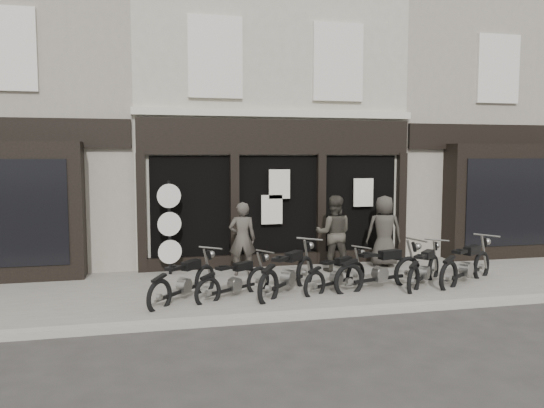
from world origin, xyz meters
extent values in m
plane|color=#2D2B28|center=(0.00, 0.00, 0.00)|extent=(90.00, 90.00, 0.00)
cube|color=slate|center=(0.00, 0.90, 0.06)|extent=(30.00, 4.20, 0.12)
cube|color=gray|center=(0.00, -1.25, 0.07)|extent=(30.00, 0.25, 0.13)
cube|color=#B9B39F|center=(0.00, 6.00, 4.10)|extent=(7.20, 6.00, 8.20)
cube|color=black|center=(0.00, 2.92, 3.45)|extent=(7.10, 0.18, 0.90)
cube|color=black|center=(0.00, 2.98, 1.50)|extent=(6.50, 0.10, 2.95)
cube|color=black|center=(0.00, 2.91, 0.22)|extent=(7.10, 0.20, 0.44)
cube|color=beige|center=(0.00, 2.95, 4.05)|extent=(7.30, 0.22, 0.18)
cube|color=silver|center=(-1.60, 2.95, 5.40)|extent=(1.35, 0.12, 2.00)
cube|color=black|center=(-1.60, 2.98, 5.40)|extent=(1.05, 0.06, 1.70)
cube|color=silver|center=(1.60, 2.95, 5.40)|extent=(1.35, 0.12, 2.00)
cube|color=black|center=(1.60, 2.98, 5.40)|extent=(1.05, 0.06, 1.70)
cube|color=black|center=(-3.45, 2.90, 1.55)|extent=(0.22, 0.22, 3.00)
cube|color=black|center=(-1.15, 2.90, 1.55)|extent=(0.22, 0.22, 3.00)
cube|color=black|center=(1.15, 2.90, 1.55)|extent=(0.22, 0.22, 3.00)
cube|color=black|center=(3.45, 2.90, 1.55)|extent=(0.22, 0.22, 3.00)
cube|color=silver|center=(0.00, 2.80, 2.25)|extent=(0.55, 0.04, 0.75)
cube|color=silver|center=(2.30, 2.80, 2.00)|extent=(0.55, 0.04, 0.75)
cube|color=silver|center=(-0.20, 2.80, 1.60)|extent=(0.55, 0.04, 0.75)
cube|color=gray|center=(-6.35, 6.00, 4.10)|extent=(5.50, 6.00, 8.20)
cube|color=black|center=(-6.35, 2.65, 1.70)|extent=(3.20, 0.70, 3.20)
cube|color=black|center=(-6.35, 2.30, 1.70)|extent=(2.60, 0.06, 2.40)
cube|color=black|center=(-6.35, 2.95, 3.50)|extent=(5.40, 0.16, 0.70)
cube|color=silver|center=(-6.35, 2.96, 5.40)|extent=(1.30, 0.10, 1.90)
cube|color=black|center=(-6.35, 2.99, 5.40)|extent=(1.00, 0.06, 1.60)
cube|color=gray|center=(6.35, 6.00, 4.10)|extent=(5.50, 6.00, 8.20)
cube|color=black|center=(6.35, 2.65, 1.70)|extent=(3.20, 0.70, 3.20)
cube|color=black|center=(6.35, 2.30, 1.70)|extent=(2.60, 0.06, 2.40)
cube|color=black|center=(6.35, 2.95, 3.50)|extent=(5.40, 0.16, 0.70)
cube|color=silver|center=(6.35, 2.96, 5.40)|extent=(1.30, 0.10, 1.90)
cube|color=black|center=(6.35, 2.99, 5.40)|extent=(1.00, 0.06, 1.60)
torus|color=black|center=(-2.14, 0.68, 0.34)|extent=(0.52, 0.58, 0.69)
torus|color=black|center=(-3.10, -0.43, 0.34)|extent=(0.52, 0.58, 0.69)
cube|color=black|center=(-2.62, 0.13, 0.30)|extent=(0.83, 0.95, 0.06)
cube|color=gray|center=(-2.61, 0.14, 0.38)|extent=(0.30, 0.30, 0.26)
cube|color=black|center=(-2.45, 0.32, 0.77)|extent=(0.44, 0.47, 0.17)
cube|color=black|center=(-2.82, -0.11, 0.81)|extent=(0.35, 0.36, 0.06)
cylinder|color=gray|center=(-1.99, 0.85, 1.01)|extent=(0.47, 0.41, 0.04)
torus|color=black|center=(-1.03, 0.49, 0.31)|extent=(0.58, 0.41, 0.64)
torus|color=black|center=(-2.17, -0.23, 0.31)|extent=(0.58, 0.41, 0.64)
cube|color=black|center=(-1.60, 0.13, 0.28)|extent=(0.97, 0.63, 0.06)
cube|color=gray|center=(-1.58, 0.14, 0.35)|extent=(0.28, 0.26, 0.24)
cube|color=black|center=(-1.39, 0.26, 0.71)|extent=(0.45, 0.36, 0.16)
cube|color=black|center=(-1.84, -0.02, 0.74)|extent=(0.34, 0.31, 0.06)
cylinder|color=gray|center=(-0.85, 0.60, 0.93)|extent=(0.32, 0.48, 0.03)
torus|color=black|center=(0.09, 0.79, 0.37)|extent=(0.59, 0.62, 0.75)
torus|color=black|center=(-1.00, -0.39, 0.37)|extent=(0.59, 0.62, 0.75)
cube|color=black|center=(-0.45, 0.20, 0.33)|extent=(0.94, 1.01, 0.07)
cube|color=gray|center=(-0.44, 0.22, 0.42)|extent=(0.33, 0.33, 0.29)
cube|color=black|center=(-0.26, 0.41, 0.84)|extent=(0.48, 0.50, 0.19)
cube|color=black|center=(-0.68, -0.04, 0.88)|extent=(0.39, 0.39, 0.07)
cylinder|color=gray|center=(0.26, 0.97, 1.10)|extent=(0.50, 0.47, 0.04)
torus|color=black|center=(1.19, 0.53, 0.31)|extent=(0.59, 0.40, 0.64)
torus|color=black|center=(0.02, -0.16, 0.31)|extent=(0.59, 0.40, 0.64)
cube|color=black|center=(0.61, 0.18, 0.28)|extent=(0.98, 0.60, 0.06)
cube|color=gray|center=(0.62, 0.19, 0.35)|extent=(0.28, 0.26, 0.24)
cube|color=black|center=(0.82, 0.31, 0.71)|extent=(0.45, 0.36, 0.16)
cube|color=black|center=(0.37, 0.04, 0.74)|extent=(0.34, 0.30, 0.06)
cylinder|color=gray|center=(1.37, 0.63, 0.93)|extent=(0.30, 0.48, 0.03)
torus|color=black|center=(2.33, 0.28, 0.37)|extent=(0.75, 0.29, 0.75)
torus|color=black|center=(0.78, -0.13, 0.37)|extent=(0.75, 0.29, 0.75)
cube|color=black|center=(1.55, 0.08, 0.33)|extent=(1.28, 0.39, 0.07)
cube|color=gray|center=(1.57, 0.08, 0.41)|extent=(0.31, 0.26, 0.29)
cube|color=black|center=(1.83, 0.15, 0.83)|extent=(0.54, 0.31, 0.19)
cube|color=black|center=(1.23, -0.01, 0.88)|extent=(0.38, 0.30, 0.07)
cylinder|color=gray|center=(2.56, 0.35, 1.10)|extent=(0.20, 0.63, 0.04)
torus|color=black|center=(3.18, 0.66, 0.34)|extent=(0.55, 0.54, 0.68)
torus|color=black|center=(2.14, -0.35, 0.34)|extent=(0.55, 0.54, 0.68)
cube|color=black|center=(2.66, 0.16, 0.30)|extent=(0.89, 0.87, 0.06)
cube|color=gray|center=(2.67, 0.17, 0.38)|extent=(0.30, 0.30, 0.26)
cube|color=black|center=(2.84, 0.34, 0.76)|extent=(0.45, 0.44, 0.17)
cube|color=black|center=(2.44, -0.05, 0.80)|extent=(0.35, 0.35, 0.06)
cylinder|color=gray|center=(3.34, 0.82, 1.00)|extent=(0.43, 0.44, 0.04)
torus|color=black|center=(4.36, 0.53, 0.37)|extent=(0.69, 0.47, 0.74)
torus|color=black|center=(3.00, -0.29, 0.37)|extent=(0.69, 0.47, 0.74)
cube|color=black|center=(3.68, 0.12, 0.32)|extent=(1.14, 0.72, 0.07)
cube|color=gray|center=(3.70, 0.14, 0.41)|extent=(0.33, 0.30, 0.28)
cube|color=black|center=(3.92, 0.27, 0.82)|extent=(0.53, 0.42, 0.19)
cube|color=black|center=(3.40, -0.05, 0.87)|extent=(0.39, 0.36, 0.07)
cylinder|color=gray|center=(4.56, 0.66, 1.09)|extent=(0.36, 0.56, 0.04)
imported|color=#403B34|center=(-1.11, 1.99, 1.00)|extent=(0.70, 0.51, 1.76)
imported|color=#3A372F|center=(1.18, 1.95, 1.06)|extent=(1.08, 0.95, 1.88)
imported|color=#36322D|center=(2.63, 2.18, 1.04)|extent=(1.01, 0.78, 1.84)
cylinder|color=black|center=(-2.80, 2.48, 0.03)|extent=(0.37, 0.37, 0.06)
cylinder|color=black|center=(-2.80, 2.48, 1.19)|extent=(0.07, 0.07, 2.38)
cylinder|color=black|center=(-2.80, 2.45, 2.02)|extent=(0.57, 0.17, 0.58)
cylinder|color=silver|center=(-2.80, 2.42, 2.02)|extent=(0.57, 0.14, 0.58)
cylinder|color=black|center=(-2.80, 2.45, 1.35)|extent=(0.57, 0.17, 0.58)
cylinder|color=silver|center=(-2.80, 2.42, 1.35)|extent=(0.57, 0.14, 0.58)
cylinder|color=black|center=(-2.80, 2.45, 0.67)|extent=(0.57, 0.17, 0.58)
cylinder|color=silver|center=(-2.80, 2.42, 0.67)|extent=(0.57, 0.14, 0.58)
camera|label=1|loc=(-3.21, -10.36, 2.97)|focal=35.00mm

